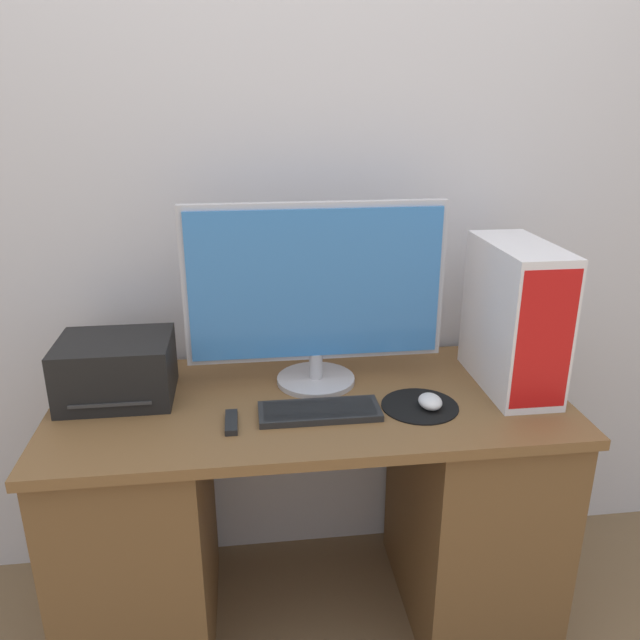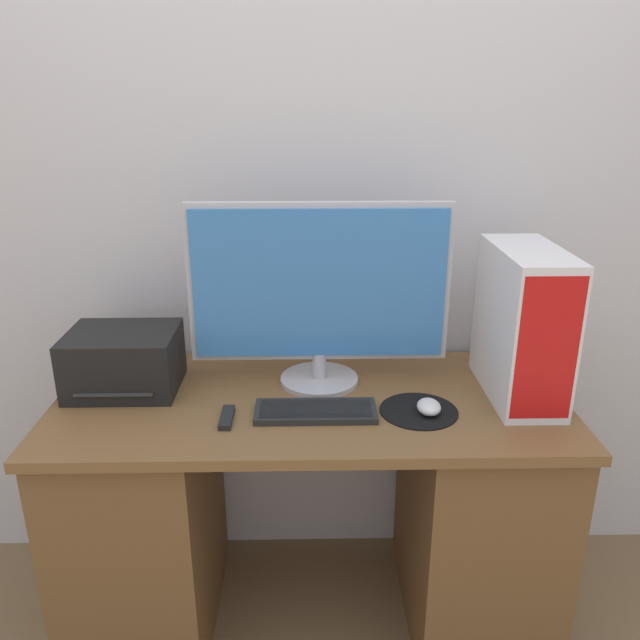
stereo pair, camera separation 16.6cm
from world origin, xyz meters
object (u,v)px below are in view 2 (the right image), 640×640
object	(u,v)px
keyboard	(316,411)
remote_control	(227,418)
printer	(124,361)
computer_tower	(523,324)
monitor	(319,290)
mouse	(429,407)

from	to	relation	value
keyboard	remote_control	xyz separation A→B (m)	(-0.24, -0.03, -0.00)
printer	remote_control	xyz separation A→B (m)	(0.32, -0.20, -0.08)
computer_tower	remote_control	world-z (taller)	computer_tower
printer	remote_control	world-z (taller)	printer
computer_tower	remote_control	size ratio (longest dim) A/B	3.66
printer	monitor	bearing A→B (deg)	3.10
remote_control	mouse	bearing A→B (deg)	2.27
monitor	keyboard	distance (m)	0.35
computer_tower	printer	xyz separation A→B (m)	(-1.14, 0.06, -0.13)
printer	keyboard	bearing A→B (deg)	-17.30
remote_control	computer_tower	bearing A→B (deg)	10.01
keyboard	mouse	distance (m)	0.31
monitor	mouse	bearing A→B (deg)	-35.77
monitor	printer	world-z (taller)	monitor
mouse	remote_control	xyz separation A→B (m)	(-0.54, -0.02, -0.01)
monitor	keyboard	bearing A→B (deg)	-93.89
mouse	printer	size ratio (longest dim) A/B	0.27
monitor	computer_tower	bearing A→B (deg)	-8.78
mouse	printer	world-z (taller)	printer
mouse	computer_tower	size ratio (longest dim) A/B	0.19
computer_tower	mouse	bearing A→B (deg)	-155.96
computer_tower	printer	size ratio (longest dim) A/B	1.38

